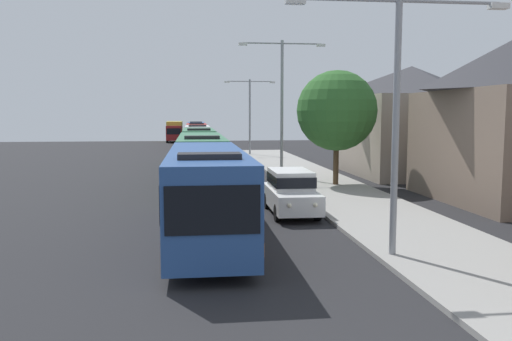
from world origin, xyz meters
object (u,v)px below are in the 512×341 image
at_px(streetlamp_mid, 282,95).
at_px(streetlamp_near, 397,94).
at_px(bus_lead, 207,190).
at_px(bus_fourth_in_line, 197,139).
at_px(bus_second_in_line, 201,160).
at_px(box_truck_oncoming, 175,131).
at_px(streetlamp_far, 250,109).
at_px(bus_tail_end, 196,131).
at_px(bus_middle, 199,146).
at_px(bus_rear, 197,134).
at_px(roadside_tree, 337,111).
at_px(white_suv, 291,190).

bearing_deg(streetlamp_mid, streetlamp_near, -90.00).
distance_m(bus_lead, bus_fourth_in_line, 38.35).
relative_size(bus_second_in_line, box_truck_oncoming, 1.61).
distance_m(box_truck_oncoming, streetlamp_far, 30.20).
height_order(box_truck_oncoming, streetlamp_far, streetlamp_far).
height_order(bus_tail_end, streetlamp_far, streetlamp_far).
xyz_separation_m(bus_middle, streetlamp_near, (5.40, -29.08, 3.17)).
relative_size(bus_lead, bus_rear, 0.99).
xyz_separation_m(bus_second_in_line, roadside_tree, (7.91, -0.13, 2.79)).
bearing_deg(roadside_tree, streetlamp_far, 95.94).
height_order(bus_tail_end, box_truck_oncoming, bus_tail_end).
bearing_deg(bus_rear, bus_lead, -90.00).
distance_m(bus_lead, streetlamp_far, 36.91).
height_order(bus_middle, bus_fourth_in_line, same).
bearing_deg(streetlamp_far, bus_middle, -117.19).
bearing_deg(streetlamp_mid, bus_lead, -108.03).
height_order(bus_tail_end, streetlamp_mid, streetlamp_mid).
height_order(bus_lead, streetlamp_near, streetlamp_near).
relative_size(streetlamp_near, streetlamp_far, 0.98).
relative_size(bus_second_in_line, white_suv, 2.55).
relative_size(bus_fourth_in_line, white_suv, 2.20).
bearing_deg(bus_second_in_line, white_suv, -65.72).
xyz_separation_m(box_truck_oncoming, roadside_tree, (11.21, -52.90, 2.78)).
relative_size(bus_middle, streetlamp_near, 1.46).
bearing_deg(bus_lead, white_suv, 48.30).
relative_size(streetlamp_mid, roadside_tree, 1.33).
distance_m(streetlamp_mid, roadside_tree, 5.15).
bearing_deg(bus_rear, bus_tail_end, 90.00).
distance_m(white_suv, streetlamp_far, 32.49).
height_order(bus_second_in_line, bus_tail_end, same).
bearing_deg(bus_lead, bus_second_in_line, 90.00).
bearing_deg(streetlamp_far, bus_tail_end, 101.35).
height_order(bus_lead, white_suv, bus_lead).
distance_m(bus_middle, streetlamp_far, 12.23).
xyz_separation_m(bus_second_in_line, white_suv, (3.70, -8.20, -0.66)).
relative_size(bus_middle, bus_rear, 0.99).
xyz_separation_m(bus_fourth_in_line, streetlamp_near, (5.40, -41.56, 3.17)).
bearing_deg(roadside_tree, bus_tail_end, 98.81).
distance_m(bus_rear, white_suv, 46.66).
bearing_deg(bus_middle, bus_fourth_in_line, 90.00).
relative_size(bus_lead, bus_tail_end, 1.01).
bearing_deg(bus_second_in_line, bus_rear, 90.00).
relative_size(bus_lead, bus_middle, 1.00).
relative_size(bus_fourth_in_line, roadside_tree, 1.60).
relative_size(bus_middle, box_truck_oncoming, 1.43).
distance_m(bus_lead, bus_middle, 25.87).
distance_m(bus_second_in_line, bus_tail_end, 50.92).
distance_m(bus_tail_end, streetlamp_far, 27.61).
distance_m(white_suv, streetlamp_near, 8.47).
relative_size(bus_fourth_in_line, bus_tail_end, 0.98).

